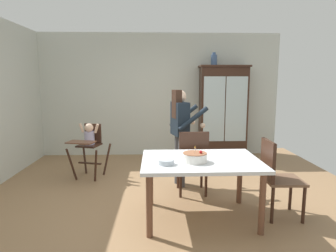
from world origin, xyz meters
TOP-DOWN VIEW (x-y plane):
  - ground_plane at (0.00, 0.00)m, footprint 6.24×6.24m
  - wall_back at (0.00, 2.63)m, footprint 5.32×0.06m
  - china_cabinet at (1.39, 2.37)m, footprint 1.06×0.48m
  - ceramic_vase at (1.17, 2.37)m, footprint 0.13×0.13m
  - high_chair_with_toddler at (-1.22, 1.04)m, footprint 0.70×0.79m
  - adult_person at (0.32, 0.60)m, footprint 0.60×0.59m
  - dining_table at (0.47, -0.55)m, footprint 1.41×1.03m
  - birthday_cake at (0.39, -0.66)m, footprint 0.28×0.28m
  - serving_bowl at (0.06, -0.76)m, footprint 0.18×0.18m
  - dining_chair_far_side at (0.47, 0.18)m, footprint 0.45×0.45m
  - dining_chair_right_end at (1.39, -0.54)m, footprint 0.45×0.45m

SIDE VIEW (x-z plane):
  - ground_plane at x=0.00m, z-range 0.00..0.00m
  - dining_chair_far_side at x=0.47m, z-range 0.08..1.04m
  - dining_chair_right_end at x=1.39m, z-range 0.08..1.04m
  - dining_table at x=0.47m, z-range 0.28..1.02m
  - high_chair_with_toddler at x=-1.22m, z-range 0.18..1.13m
  - serving_bowl at x=0.06m, z-range 0.74..0.79m
  - birthday_cake at x=0.39m, z-range 0.70..0.89m
  - adult_person at x=0.32m, z-range 0.20..1.73m
  - china_cabinet at x=1.39m, z-range 0.01..2.00m
  - wall_back at x=0.00m, z-range 0.00..2.70m
  - ceramic_vase at x=1.17m, z-range 1.98..2.25m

